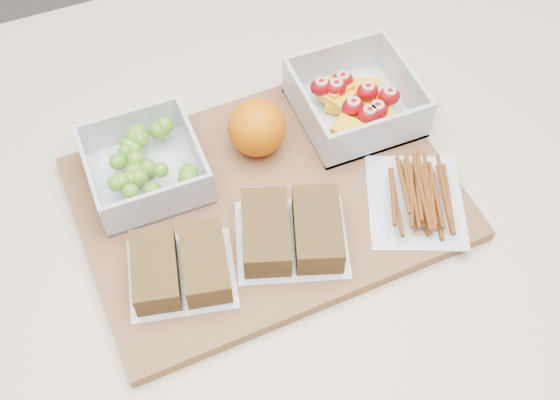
{
  "coord_description": "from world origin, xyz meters",
  "views": [
    {
      "loc": [
        -0.16,
        -0.41,
        1.57
      ],
      "look_at": [
        0.01,
        0.01,
        0.93
      ],
      "focal_mm": 45.0,
      "sensor_mm": 36.0,
      "label": 1
    }
  ],
  "objects_px": {
    "grape_container": "(145,165)",
    "orange": "(257,128)",
    "cutting_board": "(267,198)",
    "sandwich_bag_left": "(180,267)",
    "sandwich_bag_center": "(292,231)",
    "pretzel_bag": "(417,195)",
    "fruit_container": "(355,101)"
  },
  "relations": [
    {
      "from": "sandwich_bag_center",
      "to": "grape_container",
      "type": "bearing_deg",
      "value": 130.75
    },
    {
      "from": "sandwich_bag_center",
      "to": "pretzel_bag",
      "type": "height_order",
      "value": "sandwich_bag_center"
    },
    {
      "from": "cutting_board",
      "to": "fruit_container",
      "type": "height_order",
      "value": "fruit_container"
    },
    {
      "from": "orange",
      "to": "grape_container",
      "type": "bearing_deg",
      "value": 177.95
    },
    {
      "from": "grape_container",
      "to": "pretzel_bag",
      "type": "xyz_separation_m",
      "value": [
        0.27,
        -0.15,
        -0.01
      ]
    },
    {
      "from": "sandwich_bag_left",
      "to": "sandwich_bag_center",
      "type": "relative_size",
      "value": 0.88
    },
    {
      "from": "pretzel_bag",
      "to": "orange",
      "type": "bearing_deg",
      "value": 133.9
    },
    {
      "from": "orange",
      "to": "pretzel_bag",
      "type": "relative_size",
      "value": 0.43
    },
    {
      "from": "grape_container",
      "to": "sandwich_bag_center",
      "type": "distance_m",
      "value": 0.19
    },
    {
      "from": "grape_container",
      "to": "sandwich_bag_left",
      "type": "height_order",
      "value": "grape_container"
    },
    {
      "from": "sandwich_bag_center",
      "to": "pretzel_bag",
      "type": "xyz_separation_m",
      "value": [
        0.15,
        -0.01,
        -0.0
      ]
    },
    {
      "from": "cutting_board",
      "to": "sandwich_bag_left",
      "type": "relative_size",
      "value": 3.22
    },
    {
      "from": "grape_container",
      "to": "pretzel_bag",
      "type": "bearing_deg",
      "value": -28.51
    },
    {
      "from": "sandwich_bag_center",
      "to": "pretzel_bag",
      "type": "relative_size",
      "value": 0.92
    },
    {
      "from": "fruit_container",
      "to": "sandwich_bag_center",
      "type": "xyz_separation_m",
      "value": [
        -0.14,
        -0.14,
        -0.0
      ]
    },
    {
      "from": "fruit_container",
      "to": "sandwich_bag_left",
      "type": "distance_m",
      "value": 0.3
    },
    {
      "from": "cutting_board",
      "to": "fruit_container",
      "type": "relative_size",
      "value": 3.06
    },
    {
      "from": "grape_container",
      "to": "sandwich_bag_left",
      "type": "bearing_deg",
      "value": -90.98
    },
    {
      "from": "cutting_board",
      "to": "orange",
      "type": "bearing_deg",
      "value": 75.87
    },
    {
      "from": "fruit_container",
      "to": "cutting_board",
      "type": "bearing_deg",
      "value": -152.83
    },
    {
      "from": "sandwich_bag_left",
      "to": "pretzel_bag",
      "type": "distance_m",
      "value": 0.27
    },
    {
      "from": "cutting_board",
      "to": "fruit_container",
      "type": "xyz_separation_m",
      "value": [
        0.14,
        0.07,
        0.03
      ]
    },
    {
      "from": "grape_container",
      "to": "orange",
      "type": "relative_size",
      "value": 1.82
    },
    {
      "from": "grape_container",
      "to": "sandwich_bag_center",
      "type": "xyz_separation_m",
      "value": [
        0.12,
        -0.14,
        -0.0
      ]
    },
    {
      "from": "cutting_board",
      "to": "fruit_container",
      "type": "bearing_deg",
      "value": 24.99
    },
    {
      "from": "orange",
      "to": "sandwich_bag_left",
      "type": "bearing_deg",
      "value": -135.77
    },
    {
      "from": "cutting_board",
      "to": "orange",
      "type": "distance_m",
      "value": 0.08
    },
    {
      "from": "sandwich_bag_left",
      "to": "sandwich_bag_center",
      "type": "xyz_separation_m",
      "value": [
        0.12,
        -0.0,
        0.0
      ]
    },
    {
      "from": "sandwich_bag_left",
      "to": "pretzel_bag",
      "type": "relative_size",
      "value": 0.81
    },
    {
      "from": "cutting_board",
      "to": "grape_container",
      "type": "xyz_separation_m",
      "value": [
        -0.12,
        0.07,
        0.03
      ]
    },
    {
      "from": "fruit_container",
      "to": "orange",
      "type": "distance_m",
      "value": 0.13
    },
    {
      "from": "pretzel_bag",
      "to": "sandwich_bag_left",
      "type": "bearing_deg",
      "value": 177.97
    }
  ]
}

